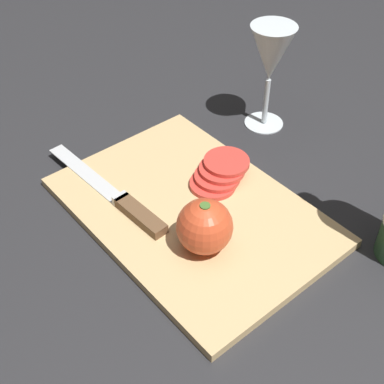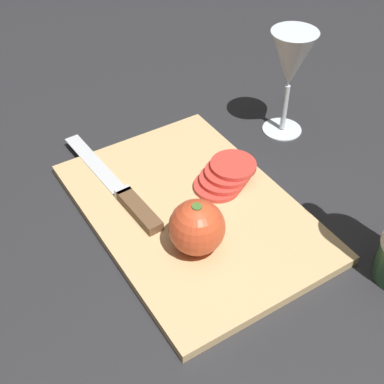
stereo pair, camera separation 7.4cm
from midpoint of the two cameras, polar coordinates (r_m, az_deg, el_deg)
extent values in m
plane|color=#28282B|center=(0.76, -4.24, -2.83)|extent=(3.00, 3.00, 0.00)
cube|color=tan|center=(0.76, -2.77, -2.17)|extent=(0.39, 0.27, 0.01)
cylinder|color=silver|center=(0.94, 5.44, 7.31)|extent=(0.07, 0.07, 0.00)
cylinder|color=silver|center=(0.92, 5.62, 9.53)|extent=(0.01, 0.01, 0.08)
cone|color=silver|center=(0.87, 6.01, 14.37)|extent=(0.07, 0.07, 0.09)
cone|color=beige|center=(0.89, 5.86, 12.55)|extent=(0.02, 0.02, 0.03)
sphere|color=#DB4C28|center=(0.68, -1.75, -3.85)|extent=(0.07, 0.07, 0.07)
cylinder|color=#47702D|center=(0.65, -1.81, -1.81)|extent=(0.01, 0.01, 0.01)
cube|color=silver|center=(0.83, -13.70, 1.83)|extent=(0.17, 0.03, 0.00)
cube|color=silver|center=(0.77, -10.33, -0.89)|extent=(0.01, 0.02, 0.01)
cube|color=brown|center=(0.74, -8.33, -2.64)|extent=(0.09, 0.03, 0.01)
cylinder|color=#D63D33|center=(0.79, -0.44, 0.75)|extent=(0.07, 0.07, 0.01)
cylinder|color=#D63D33|center=(0.79, 0.07, 1.54)|extent=(0.07, 0.07, 0.01)
cylinder|color=#D63D33|center=(0.79, 0.57, 2.33)|extent=(0.07, 0.07, 0.01)
cylinder|color=#D63D33|center=(0.80, 1.07, 3.12)|extent=(0.07, 0.07, 0.01)
camera|label=1|loc=(0.04, -92.87, -2.60)|focal=50.00mm
camera|label=2|loc=(0.04, 87.13, 2.60)|focal=50.00mm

